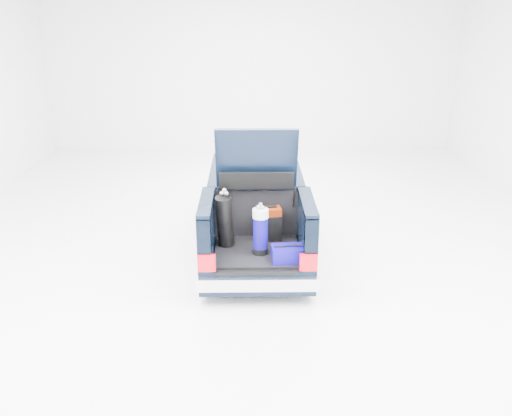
{
  "coord_description": "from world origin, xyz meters",
  "views": [
    {
      "loc": [
        -0.13,
        -9.18,
        4.3
      ],
      "look_at": [
        0.0,
        -0.5,
        0.93
      ],
      "focal_mm": 38.0,
      "sensor_mm": 36.0,
      "label": 1
    }
  ],
  "objects_px": {
    "car": "(256,209)",
    "blue_duffel": "(288,254)",
    "red_suitcase": "(270,224)",
    "black_golf_bag": "(225,221)",
    "blue_golf_bag": "(260,231)"
  },
  "relations": [
    {
      "from": "black_golf_bag",
      "to": "blue_golf_bag",
      "type": "distance_m",
      "value": 0.62
    },
    {
      "from": "red_suitcase",
      "to": "blue_golf_bag",
      "type": "bearing_deg",
      "value": -117.28
    },
    {
      "from": "car",
      "to": "red_suitcase",
      "type": "xyz_separation_m",
      "value": [
        0.21,
        -1.21,
        0.21
      ]
    },
    {
      "from": "car",
      "to": "red_suitcase",
      "type": "relative_size",
      "value": 7.87
    },
    {
      "from": "black_golf_bag",
      "to": "blue_golf_bag",
      "type": "relative_size",
      "value": 1.15
    },
    {
      "from": "car",
      "to": "blue_duffel",
      "type": "xyz_separation_m",
      "value": [
        0.46,
        -1.97,
        0.04
      ]
    },
    {
      "from": "car",
      "to": "blue_duffel",
      "type": "bearing_deg",
      "value": -76.76
    },
    {
      "from": "car",
      "to": "blue_golf_bag",
      "type": "height_order",
      "value": "car"
    },
    {
      "from": "black_golf_bag",
      "to": "blue_golf_bag",
      "type": "height_order",
      "value": "black_golf_bag"
    },
    {
      "from": "car",
      "to": "blue_golf_bag",
      "type": "distance_m",
      "value": 1.72
    },
    {
      "from": "red_suitcase",
      "to": "blue_duffel",
      "type": "bearing_deg",
      "value": -80.83
    },
    {
      "from": "car",
      "to": "blue_duffel",
      "type": "distance_m",
      "value": 2.02
    },
    {
      "from": "car",
      "to": "red_suitcase",
      "type": "height_order",
      "value": "car"
    },
    {
      "from": "red_suitcase",
      "to": "black_golf_bag",
      "type": "bearing_deg",
      "value": -172.31
    },
    {
      "from": "blue_golf_bag",
      "to": "car",
      "type": "bearing_deg",
      "value": 85.84
    }
  ]
}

